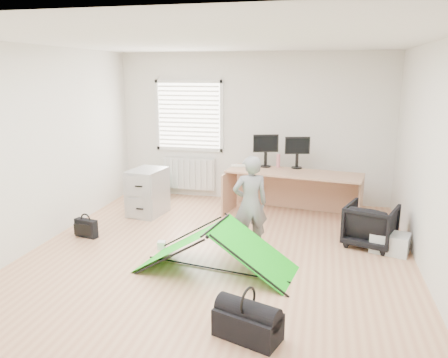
% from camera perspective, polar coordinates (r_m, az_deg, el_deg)
% --- Properties ---
extents(ground, '(5.50, 5.50, 0.00)m').
position_cam_1_polar(ground, '(5.79, -0.90, -10.11)').
color(ground, tan).
rests_on(ground, ground).
extents(back_wall, '(5.00, 0.02, 2.70)m').
position_cam_1_polar(back_wall, '(8.05, 3.75, 6.67)').
color(back_wall, silver).
rests_on(back_wall, ground).
extents(window, '(1.20, 0.06, 1.20)m').
position_cam_1_polar(window, '(8.26, -4.60, 8.23)').
color(window, silver).
rests_on(window, back_wall).
extents(radiator, '(1.00, 0.12, 0.60)m').
position_cam_1_polar(radiator, '(8.40, -4.54, 0.72)').
color(radiator, silver).
rests_on(radiator, back_wall).
extents(desk, '(2.28, 1.03, 0.75)m').
position_cam_1_polar(desk, '(7.34, 8.99, -1.95)').
color(desk, '#A6795D').
rests_on(desk, ground).
extents(filing_cabinet, '(0.59, 0.73, 0.77)m').
position_cam_1_polar(filing_cabinet, '(7.44, -9.94, -1.67)').
color(filing_cabinet, '#AAACB0').
rests_on(filing_cabinet, ground).
extents(monitor_left, '(0.44, 0.22, 0.41)m').
position_cam_1_polar(monitor_left, '(7.55, 5.46, 3.13)').
color(monitor_left, black).
rests_on(monitor_left, desk).
extents(monitor_right, '(0.43, 0.20, 0.40)m').
position_cam_1_polar(monitor_right, '(7.51, 9.52, 2.88)').
color(monitor_right, black).
rests_on(monitor_right, desk).
extents(keyboard, '(0.50, 0.28, 0.02)m').
position_cam_1_polar(keyboard, '(7.61, 2.77, 1.75)').
color(keyboard, beige).
rests_on(keyboard, desk).
extents(thermos, '(0.08, 0.08, 0.23)m').
position_cam_1_polar(thermos, '(7.56, 7.10, 2.39)').
color(thermos, '#C16C74').
rests_on(thermos, desk).
extents(office_chair, '(0.82, 0.83, 0.59)m').
position_cam_1_polar(office_chair, '(6.37, 18.61, -5.72)').
color(office_chair, black).
rests_on(office_chair, ground).
extents(person, '(0.56, 0.48, 1.30)m').
position_cam_1_polar(person, '(5.78, 3.44, -3.25)').
color(person, gray).
rests_on(person, ground).
extents(kite, '(1.97, 1.11, 0.58)m').
position_cam_1_polar(kite, '(5.31, -1.09, -9.00)').
color(kite, '#13CF17').
rests_on(kite, ground).
extents(storage_crate, '(0.55, 0.46, 0.27)m').
position_cam_1_polar(storage_crate, '(6.28, 20.86, -7.79)').
color(storage_crate, silver).
rests_on(storage_crate, ground).
extents(tote_bag, '(0.33, 0.15, 0.39)m').
position_cam_1_polar(tote_bag, '(8.39, -8.32, -1.20)').
color(tote_bag, '#1D8F6C').
rests_on(tote_bag, ground).
extents(laptop_bag, '(0.37, 0.19, 0.27)m').
position_cam_1_polar(laptop_bag, '(6.70, -17.54, -6.14)').
color(laptop_bag, black).
rests_on(laptop_bag, ground).
extents(white_box, '(0.12, 0.12, 0.11)m').
position_cam_1_polar(white_box, '(6.07, -8.15, -8.53)').
color(white_box, silver).
rests_on(white_box, ground).
extents(duffel_bag, '(0.66, 0.48, 0.26)m').
position_cam_1_polar(duffel_bag, '(4.15, 3.11, -18.46)').
color(duffel_bag, black).
rests_on(duffel_bag, ground).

